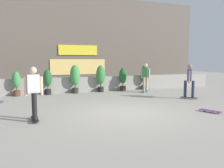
{
  "coord_description": "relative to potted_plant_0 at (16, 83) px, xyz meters",
  "views": [
    {
      "loc": [
        -3.41,
        -7.42,
        1.9
      ],
      "look_at": [
        0.0,
        1.5,
        0.9
      ],
      "focal_mm": 36.87,
      "sensor_mm": 36.0,
      "label": 1
    }
  ],
  "objects": [
    {
      "name": "potted_plant_1",
      "position": [
        1.59,
        -0.0,
        0.07
      ],
      "size": [
        0.46,
        0.46,
        1.39
      ],
      "color": "black",
      "rests_on": "ground"
    },
    {
      "name": "potted_plant_5",
      "position": [
        7.64,
        0.0,
        0.2
      ],
      "size": [
        0.55,
        0.55,
        1.58
      ],
      "color": "#2D2823",
      "rests_on": "ground"
    },
    {
      "name": "skateboard_near_camera",
      "position": [
        6.68,
        -6.58,
        -0.66
      ],
      "size": [
        0.47,
        0.82,
        0.08
      ],
      "color": "#72338C",
      "rests_on": "ground"
    },
    {
      "name": "skater_foreground",
      "position": [
        7.06,
        -1.09,
        0.22
      ],
      "size": [
        0.77,
        0.62,
        1.7
      ],
      "color": "#266699",
      "rests_on": "ground"
    },
    {
      "name": "potted_plant_0",
      "position": [
        0.0,
        0.0,
        0.0
      ],
      "size": [
        0.42,
        0.42,
        1.3
      ],
      "color": "brown",
      "rests_on": "ground"
    },
    {
      "name": "potted_plant_3",
      "position": [
        4.64,
        0.0,
        0.2
      ],
      "size": [
        0.55,
        0.55,
        1.58
      ],
      "color": "black",
      "rests_on": "ground"
    },
    {
      "name": "skater_far_right",
      "position": [
        7.9,
        -3.92,
        0.22
      ],
      "size": [
        0.72,
        0.7,
        1.7
      ],
      "color": "black",
      "rests_on": "ground"
    },
    {
      "name": "skater_far_left",
      "position": [
        0.66,
        -5.53,
        0.22
      ],
      "size": [
        0.56,
        0.8,
        1.7
      ],
      "color": "black",
      "rests_on": "ground"
    },
    {
      "name": "potted_plant_2",
      "position": [
        3.1,
        -0.0,
        0.23
      ],
      "size": [
        0.57,
        0.57,
        1.62
      ],
      "color": "#2D2823",
      "rests_on": "ground"
    },
    {
      "name": "planter_wall",
      "position": [
        3.82,
        0.45,
        -0.27
      ],
      "size": [
        18.0,
        0.4,
        0.9
      ],
      "primitive_type": "cube",
      "color": "gray",
      "rests_on": "ground"
    },
    {
      "name": "building_backdrop",
      "position": [
        3.82,
        4.45,
        2.52
      ],
      "size": [
        20.0,
        2.08,
        6.5
      ],
      "color": "#60564C",
      "rests_on": "ground"
    },
    {
      "name": "ground_plane",
      "position": [
        3.82,
        -5.55,
        -0.72
      ],
      "size": [
        48.0,
        48.0,
        0.0
      ],
      "primitive_type": "plane",
      "color": "#A8A093"
    },
    {
      "name": "potted_plant_4",
      "position": [
        6.09,
        0.0,
        0.09
      ],
      "size": [
        0.47,
        0.47,
        1.42
      ],
      "color": "#2D2823",
      "rests_on": "ground"
    }
  ]
}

